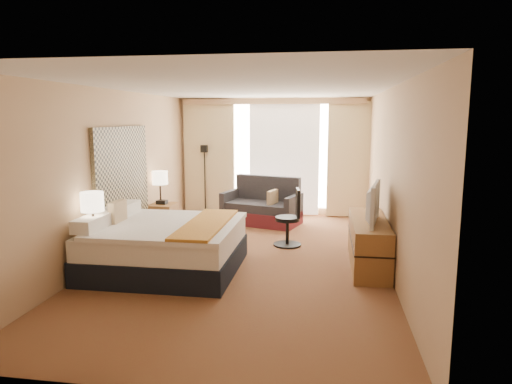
# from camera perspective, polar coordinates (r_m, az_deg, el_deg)

# --- Properties ---
(floor) EXTENTS (4.20, 7.00, 0.02)m
(floor) POSITION_cam_1_polar(r_m,az_deg,el_deg) (7.12, -1.23, -8.44)
(floor) COLOR #561818
(floor) RESTS_ON ground
(ceiling) EXTENTS (4.20, 7.00, 0.02)m
(ceiling) POSITION_cam_1_polar(r_m,az_deg,el_deg) (6.80, -1.31, 12.92)
(ceiling) COLOR silver
(ceiling) RESTS_ON wall_back
(wall_back) EXTENTS (4.20, 0.02, 2.60)m
(wall_back) POSITION_cam_1_polar(r_m,az_deg,el_deg) (10.29, 2.18, 4.42)
(wall_back) COLOR tan
(wall_back) RESTS_ON ground
(wall_front) EXTENTS (4.20, 0.02, 2.60)m
(wall_front) POSITION_cam_1_polar(r_m,az_deg,el_deg) (3.51, -11.43, -5.19)
(wall_front) COLOR tan
(wall_front) RESTS_ON ground
(wall_left) EXTENTS (0.02, 7.00, 2.60)m
(wall_left) POSITION_cam_1_polar(r_m,az_deg,el_deg) (7.50, -17.28, 2.21)
(wall_left) COLOR tan
(wall_left) RESTS_ON ground
(wall_right) EXTENTS (0.02, 7.00, 2.60)m
(wall_right) POSITION_cam_1_polar(r_m,az_deg,el_deg) (6.80, 16.45, 1.56)
(wall_right) COLOR tan
(wall_right) RESTS_ON ground
(headboard) EXTENTS (0.06, 1.85, 1.50)m
(headboard) POSITION_cam_1_polar(r_m,az_deg,el_deg) (7.66, -16.35, 2.25)
(headboard) COLOR black
(headboard) RESTS_ON wall_left
(nightstand_left) EXTENTS (0.45, 0.52, 0.55)m
(nightstand_left) POSITION_cam_1_polar(r_m,az_deg,el_deg) (6.69, -19.04, -7.69)
(nightstand_left) COLOR brown
(nightstand_left) RESTS_ON floor
(nightstand_right) EXTENTS (0.45, 0.52, 0.55)m
(nightstand_right) POSITION_cam_1_polar(r_m,az_deg,el_deg) (8.89, -11.53, -3.21)
(nightstand_right) COLOR brown
(nightstand_right) RESTS_ON floor
(media_dresser) EXTENTS (0.50, 1.80, 0.70)m
(media_dresser) POSITION_cam_1_polar(r_m,az_deg,el_deg) (6.95, 13.87, -6.16)
(media_dresser) COLOR brown
(media_dresser) RESTS_ON floor
(window) EXTENTS (2.30, 0.02, 2.30)m
(window) POSITION_cam_1_polar(r_m,az_deg,el_deg) (10.23, 3.55, 4.49)
(window) COLOR white
(window) RESTS_ON wall_back
(curtains) EXTENTS (4.12, 0.19, 2.56)m
(curtains) POSITION_cam_1_polar(r_m,az_deg,el_deg) (10.17, 2.09, 4.97)
(curtains) COLOR #F8EBAF
(curtains) RESTS_ON floor
(bed) EXTENTS (2.03, 1.86, 0.99)m
(bed) POSITION_cam_1_polar(r_m,az_deg,el_deg) (6.69, -11.28, -6.57)
(bed) COLOR black
(bed) RESTS_ON floor
(loveseat) EXTENTS (1.71, 1.23, 0.96)m
(loveseat) POSITION_cam_1_polar(r_m,az_deg,el_deg) (9.45, 0.82, -2.03)
(loveseat) COLOR #571820
(loveseat) RESTS_ON floor
(floor_lamp) EXTENTS (0.20, 0.20, 1.56)m
(floor_lamp) POSITION_cam_1_polar(r_m,az_deg,el_deg) (10.41, -6.45, 3.33)
(floor_lamp) COLOR black
(floor_lamp) RESTS_ON floor
(desk_chair) EXTENTS (0.48, 0.48, 0.98)m
(desk_chair) POSITION_cam_1_polar(r_m,az_deg,el_deg) (7.80, 4.34, -3.57)
(desk_chair) COLOR black
(desk_chair) RESTS_ON floor
(lamp_left) EXTENTS (0.30, 0.30, 0.64)m
(lamp_left) POSITION_cam_1_polar(r_m,az_deg,el_deg) (6.46, -19.79, -1.28)
(lamp_left) COLOR black
(lamp_left) RESTS_ON nightstand_left
(lamp_right) EXTENTS (0.30, 0.30, 0.62)m
(lamp_right) POSITION_cam_1_polar(r_m,az_deg,el_deg) (8.82, -11.92, 1.67)
(lamp_right) COLOR black
(lamp_right) RESTS_ON nightstand_right
(tissue_box) EXTENTS (0.14, 0.14, 0.11)m
(tissue_box) POSITION_cam_1_polar(r_m,az_deg,el_deg) (6.54, -19.00, -5.04)
(tissue_box) COLOR #87ABD1
(tissue_box) RESTS_ON nightstand_left
(telephone) EXTENTS (0.20, 0.16, 0.07)m
(telephone) POSITION_cam_1_polar(r_m,az_deg,el_deg) (8.83, -11.67, -1.24)
(telephone) COLOR black
(telephone) RESTS_ON nightstand_right
(television) EXTENTS (0.30, 0.99, 0.57)m
(television) POSITION_cam_1_polar(r_m,az_deg,el_deg) (6.60, 13.81, -1.33)
(television) COLOR black
(television) RESTS_ON media_dresser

